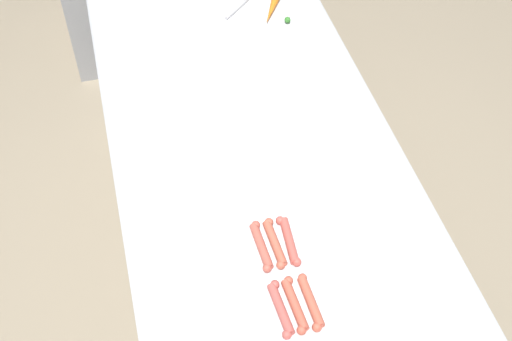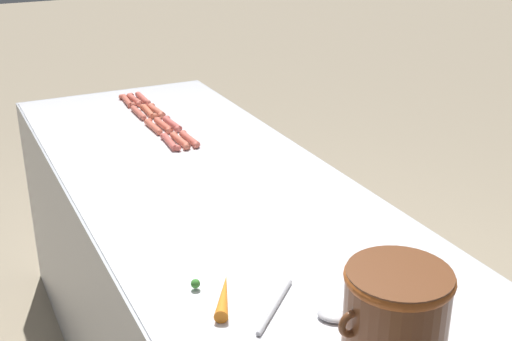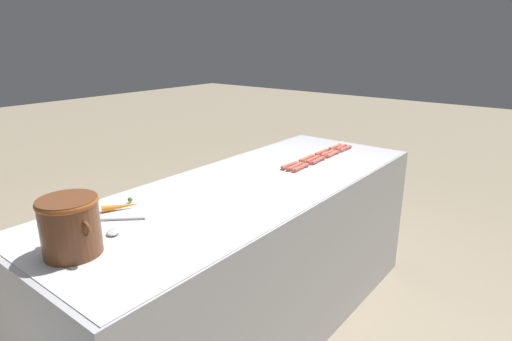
% 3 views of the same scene
% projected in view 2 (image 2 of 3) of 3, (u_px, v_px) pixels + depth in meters
% --- Properties ---
extents(griddle_counter, '(0.86, 2.36, 0.89)m').
position_uv_depth(griddle_counter, '(212.00, 299.00, 2.34)').
color(griddle_counter, '#ADAFB5').
rests_on(griddle_counter, ground_plane).
extents(hot_dog_0, '(0.03, 0.17, 0.02)m').
position_uv_depth(hot_dog_0, '(143.00, 98.00, 2.98)').
color(hot_dog_0, '#C75D4F').
rests_on(hot_dog_0, griddle_counter).
extents(hot_dog_1, '(0.03, 0.17, 0.02)m').
position_uv_depth(hot_dog_1, '(156.00, 110.00, 2.82)').
color(hot_dog_1, '#CB654E').
rests_on(hot_dog_1, griddle_counter).
extents(hot_dog_2, '(0.03, 0.17, 0.02)m').
position_uv_depth(hot_dog_2, '(172.00, 124.00, 2.66)').
color(hot_dog_2, '#C45951').
rests_on(hot_dog_2, griddle_counter).
extents(hot_dog_3, '(0.03, 0.17, 0.02)m').
position_uv_depth(hot_dog_3, '(189.00, 139.00, 2.50)').
color(hot_dog_3, '#C55D4D').
rests_on(hot_dog_3, griddle_counter).
extents(hot_dog_4, '(0.03, 0.17, 0.02)m').
position_uv_depth(hot_dog_4, '(135.00, 100.00, 2.96)').
color(hot_dog_4, '#C55C4D').
rests_on(hot_dog_4, griddle_counter).
extents(hot_dog_5, '(0.03, 0.17, 0.02)m').
position_uv_depth(hot_dog_5, '(148.00, 111.00, 2.81)').
color(hot_dog_5, '#CD6648').
rests_on(hot_dog_5, griddle_counter).
extents(hot_dog_6, '(0.03, 0.17, 0.02)m').
position_uv_depth(hot_dog_6, '(163.00, 125.00, 2.64)').
color(hot_dog_6, '#C85C47').
rests_on(hot_dog_6, griddle_counter).
extents(hot_dog_7, '(0.03, 0.17, 0.02)m').
position_uv_depth(hot_dog_7, '(180.00, 141.00, 2.49)').
color(hot_dog_7, '#C8614A').
rests_on(hot_dog_7, griddle_counter).
extents(hot_dog_8, '(0.04, 0.17, 0.02)m').
position_uv_depth(hot_dog_8, '(127.00, 101.00, 2.94)').
color(hot_dog_8, '#C95D4A').
rests_on(hot_dog_8, griddle_counter).
extents(hot_dog_9, '(0.02, 0.17, 0.02)m').
position_uv_depth(hot_dog_9, '(139.00, 113.00, 2.79)').
color(hot_dog_9, '#C15B4A').
rests_on(hot_dog_9, griddle_counter).
extents(hot_dog_10, '(0.03, 0.17, 0.02)m').
position_uv_depth(hot_dog_10, '(154.00, 126.00, 2.63)').
color(hot_dog_10, '#CE5F48').
rests_on(hot_dog_10, griddle_counter).
extents(hot_dog_11, '(0.03, 0.17, 0.02)m').
position_uv_depth(hot_dog_11, '(170.00, 142.00, 2.47)').
color(hot_dog_11, '#CD594E').
rests_on(hot_dog_11, griddle_counter).
extents(bean_pot, '(0.26, 0.21, 0.21)m').
position_uv_depth(bean_pot, '(396.00, 314.00, 1.30)').
color(bean_pot, brown).
rests_on(bean_pot, griddle_counter).
extents(serving_spoon, '(0.22, 0.21, 0.02)m').
position_uv_depth(serving_spoon, '(313.00, 312.00, 1.49)').
color(serving_spoon, '#B7B7BC').
rests_on(serving_spoon, griddle_counter).
extents(carrot, '(0.11, 0.17, 0.03)m').
position_uv_depth(carrot, '(222.00, 295.00, 1.54)').
color(carrot, orange).
rests_on(carrot, griddle_counter).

